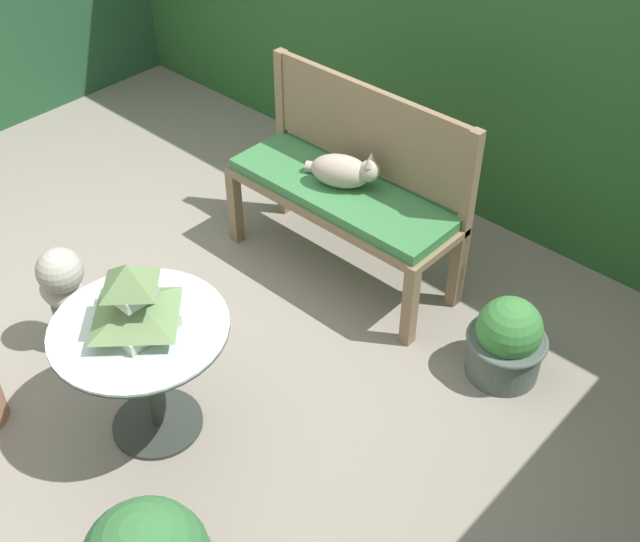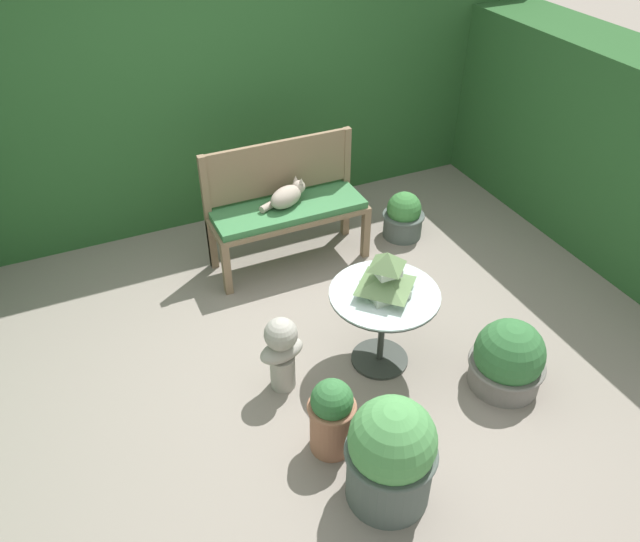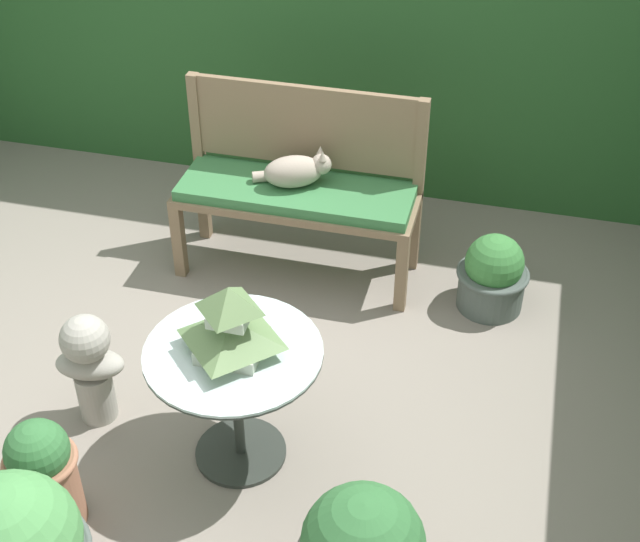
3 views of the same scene
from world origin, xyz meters
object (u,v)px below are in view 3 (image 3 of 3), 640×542
at_px(cat, 296,171).
at_px(patio_table, 235,374).
at_px(garden_bust, 90,363).
at_px(potted_plant_path_edge, 493,275).
at_px(pagoda_birdhouse, 231,325).
at_px(garden_bench, 296,200).
at_px(potted_plant_hedge_corner, 43,474).

distance_m(cat, patio_table, 1.40).
bearing_deg(garden_bust, potted_plant_path_edge, 26.72).
height_order(patio_table, pagoda_birdhouse, pagoda_birdhouse).
xyz_separation_m(garden_bench, potted_plant_path_edge, (1.07, -0.05, -0.26)).
bearing_deg(pagoda_birdhouse, garden_bench, 94.96).
height_order(garden_bench, cat, cat).
distance_m(potted_plant_path_edge, potted_plant_hedge_corner, 2.42).
height_order(cat, patio_table, cat).
bearing_deg(patio_table, pagoda_birdhouse, 135.00).
height_order(pagoda_birdhouse, garden_bust, pagoda_birdhouse).
bearing_deg(garden_bust, garden_bench, 55.48).
xyz_separation_m(garden_bench, garden_bust, (-0.59, -1.30, -0.14)).
relative_size(garden_bench, potted_plant_hedge_corner, 2.41).
relative_size(cat, garden_bust, 0.74).
bearing_deg(potted_plant_path_edge, cat, 176.24).
bearing_deg(cat, patio_table, -109.17).
relative_size(potted_plant_path_edge, potted_plant_hedge_corner, 0.80).
bearing_deg(potted_plant_path_edge, potted_plant_hedge_corner, -130.68).
bearing_deg(pagoda_birdhouse, potted_plant_path_edge, 54.01).
xyz_separation_m(patio_table, potted_plant_hedge_corner, (-0.62, -0.52, -0.20)).
bearing_deg(potted_plant_hedge_corner, pagoda_birdhouse, 39.95).
height_order(garden_bench, potted_plant_path_edge, garden_bench).
xyz_separation_m(garden_bust, potted_plant_path_edge, (1.66, 1.25, -0.12)).
relative_size(patio_table, potted_plant_path_edge, 1.69).
xyz_separation_m(pagoda_birdhouse, garden_bust, (-0.70, 0.06, -0.42)).
relative_size(garden_bust, potted_plant_hedge_corner, 1.06).
distance_m(patio_table, potted_plant_hedge_corner, 0.84).
bearing_deg(potted_plant_hedge_corner, garden_bust, 97.88).
xyz_separation_m(garden_bench, pagoda_birdhouse, (0.12, -1.36, 0.28)).
height_order(garden_bust, potted_plant_path_edge, garden_bust).
xyz_separation_m(pagoda_birdhouse, potted_plant_path_edge, (0.95, 1.31, -0.54)).
bearing_deg(garden_bust, cat, 55.98).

